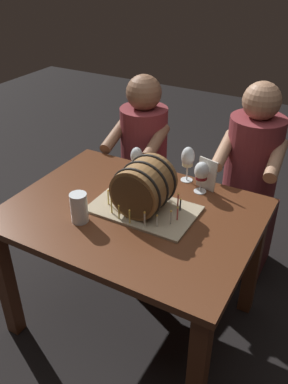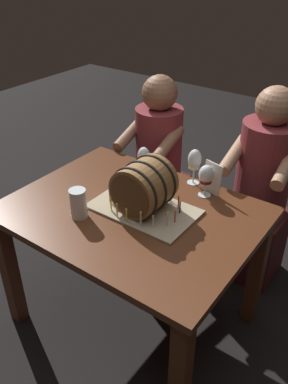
{
  "view_description": "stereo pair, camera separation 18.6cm",
  "coord_description": "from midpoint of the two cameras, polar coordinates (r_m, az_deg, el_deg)",
  "views": [
    {
      "loc": [
        0.82,
        -1.35,
        1.81
      ],
      "look_at": [
        0.05,
        0.03,
        0.83
      ],
      "focal_mm": 37.97,
      "sensor_mm": 36.0,
      "label": 1
    },
    {
      "loc": [
        0.98,
        -1.25,
        1.81
      ],
      "look_at": [
        0.05,
        0.03,
        0.83
      ],
      "focal_mm": 37.97,
      "sensor_mm": 36.0,
      "label": 2
    }
  ],
  "objects": [
    {
      "name": "person_seated_left",
      "position": [
        2.72,
        3.92,
        3.2
      ],
      "size": [
        0.37,
        0.47,
        1.14
      ],
      "color": "#4C1B1E",
      "rests_on": "ground"
    },
    {
      "name": "menu_card",
      "position": [
        2.06,
        12.14,
        1.86
      ],
      "size": [
        0.11,
        0.05,
        0.16
      ],
      "primitive_type": "cube",
      "rotation": [
        -0.11,
        0.0,
        -0.26
      ],
      "color": "silver",
      "rests_on": "dining_table"
    },
    {
      "name": "wine_glass_white",
      "position": [
        2.09,
        9.67,
        4.26
      ],
      "size": [
        0.07,
        0.07,
        0.19
      ],
      "color": "white",
      "rests_on": "dining_table"
    },
    {
      "name": "barrel_cake",
      "position": [
        1.85,
        2.88,
        0.38
      ],
      "size": [
        0.49,
        0.3,
        0.26
      ],
      "color": "tan",
      "rests_on": "dining_table"
    },
    {
      "name": "beer_pint",
      "position": [
        1.84,
        -6.37,
        -1.8
      ],
      "size": [
        0.08,
        0.08,
        0.14
      ],
      "color": "white",
      "rests_on": "dining_table"
    },
    {
      "name": "person_seated_right",
      "position": [
        2.46,
        17.95,
        -1.0
      ],
      "size": [
        0.37,
        0.46,
        1.2
      ],
      "color": "#4C1B1E",
      "rests_on": "ground"
    },
    {
      "name": "wine_glass_red",
      "position": [
        2.0,
        11.36,
        2.17
      ],
      "size": [
        0.07,
        0.07,
        0.17
      ],
      "color": "white",
      "rests_on": "dining_table"
    },
    {
      "name": "wine_glass_rose",
      "position": [
        2.12,
        2.47,
        4.79
      ],
      "size": [
        0.07,
        0.07,
        0.18
      ],
      "color": "white",
      "rests_on": "dining_table"
    },
    {
      "name": "dining_table",
      "position": [
        1.98,
        1.07,
        -5.44
      ],
      "size": [
        1.16,
        0.88,
        0.73
      ],
      "color": "#562D19",
      "rests_on": "ground"
    },
    {
      "name": "ground_plane",
      "position": [
        2.4,
        0.92,
        -17.16
      ],
      "size": [
        8.0,
        8.0,
        0.0
      ],
      "primitive_type": "plane",
      "color": "black"
    }
  ]
}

